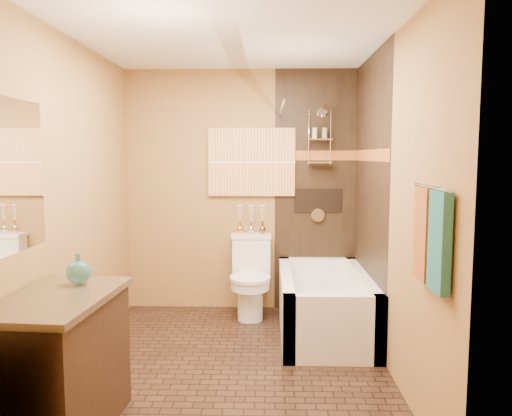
{
  "coord_description": "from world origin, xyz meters",
  "views": [
    {
      "loc": [
        0.29,
        -3.71,
        1.62
      ],
      "look_at": [
        0.18,
        0.4,
        1.19
      ],
      "focal_mm": 35.0,
      "sensor_mm": 36.0,
      "label": 1
    }
  ],
  "objects_px": {
    "bathtub": "(324,309)",
    "vanity": "(57,366)",
    "toilet": "(251,276)",
    "sunset_painting": "(251,162)"
  },
  "relations": [
    {
      "from": "sunset_painting",
      "to": "bathtub",
      "type": "relative_size",
      "value": 0.6
    },
    {
      "from": "sunset_painting",
      "to": "vanity",
      "type": "bearing_deg",
      "value": -112.74
    },
    {
      "from": "bathtub",
      "to": "vanity",
      "type": "xyz_separation_m",
      "value": [
        -1.72,
        -1.74,
        0.2
      ]
    },
    {
      "from": "sunset_painting",
      "to": "toilet",
      "type": "relative_size",
      "value": 1.11
    },
    {
      "from": "sunset_painting",
      "to": "vanity",
      "type": "xyz_separation_m",
      "value": [
        -1.03,
        -2.46,
        -1.13
      ]
    },
    {
      "from": "toilet",
      "to": "vanity",
      "type": "height_order",
      "value": "vanity"
    },
    {
      "from": "sunset_painting",
      "to": "bathtub",
      "type": "bearing_deg",
      "value": -46.31
    },
    {
      "from": "toilet",
      "to": "vanity",
      "type": "distance_m",
      "value": 2.42
    },
    {
      "from": "sunset_painting",
      "to": "toilet",
      "type": "height_order",
      "value": "sunset_painting"
    },
    {
      "from": "bathtub",
      "to": "vanity",
      "type": "relative_size",
      "value": 1.54
    }
  ]
}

